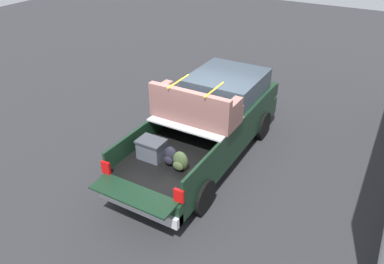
{
  "coord_description": "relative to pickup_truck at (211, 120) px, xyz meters",
  "views": [
    {
      "loc": [
        -7.16,
        -3.77,
        5.61
      ],
      "look_at": [
        -0.6,
        0.0,
        1.1
      ],
      "focal_mm": 35.18,
      "sensor_mm": 36.0,
      "label": 1
    }
  ],
  "objects": [
    {
      "name": "ground_plane",
      "position": [
        -0.38,
        -0.0,
        -0.96
      ],
      "size": [
        40.0,
        40.0,
        0.0
      ],
      "primitive_type": "plane",
      "color": "#262628"
    },
    {
      "name": "pickup_truck",
      "position": [
        0.0,
        0.0,
        0.0
      ],
      "size": [
        6.05,
        2.06,
        2.23
      ],
      "color": "black",
      "rests_on": "ground_plane"
    }
  ]
}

